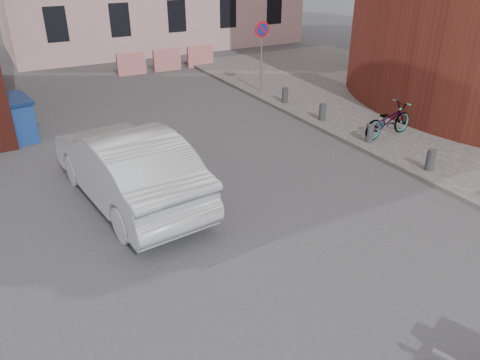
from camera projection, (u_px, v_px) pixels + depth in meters
ground at (248, 269)px, 8.45m from camera, size 120.00×120.00×0.00m
sidewalk at (445, 116)px, 15.88m from camera, size 9.00×24.00×0.12m
no_parking_sign at (262, 42)px, 17.58m from camera, size 0.60×0.09×2.65m
bollards at (370, 133)px, 13.53m from camera, size 0.22×9.02×0.55m
barriers at (167, 60)px, 21.80m from camera, size 4.70×0.18×1.00m
silver_car at (127, 166)px, 10.41m from camera, size 2.37×5.34×1.70m
bicycle at (388, 120)px, 13.85m from camera, size 1.92×0.81×0.99m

